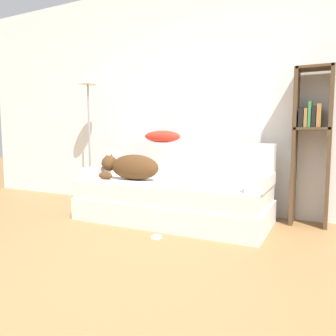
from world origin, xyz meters
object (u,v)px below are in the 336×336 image
Objects in this scene: couch at (172,202)px; laptop at (176,182)px; dog at (131,167)px; floor_lamp at (88,97)px; power_adapter at (156,237)px; throw_pillow at (162,136)px; bookshelf at (312,137)px.

laptop is at bearing -44.41° from couch.
dog is 2.18× the size of laptop.
laptop is 0.19× the size of floor_lamp.
couch is 0.58m from dog.
dog is 10.38× the size of power_adapter.
couch is 29.07× the size of power_adapter.
throw_pillow is (-0.31, 0.37, 0.67)m from couch.
couch is 2.80× the size of dog.
couch is 0.83m from throw_pillow.
throw_pillow is 1.36m from power_adapter.
power_adapter is at bearing -41.31° from dog.
dog is at bearing 138.69° from power_adapter.
couch is 0.63m from power_adapter.
couch reaches higher than power_adapter.
bookshelf reaches higher than dog.
floor_lamp is at bearing -176.44° from bookshelf.
laptop is at bearing -49.26° from throw_pillow.
bookshelf is at bearing 3.42° from throw_pillow.
bookshelf is at bearing 17.09° from dog.
bookshelf is 22.87× the size of power_adapter.
floor_lamp is at bearing 165.78° from laptop.
laptop is 0.75m from throw_pillow.
laptop is 4.75× the size of power_adapter.
floor_lamp reaches higher than couch.
laptop is at bearing -15.47° from floor_lamp.
throw_pillow reaches higher than couch.
dog is at bearing -171.95° from couch.
laptop reaches higher than power_adapter.
power_adapter is (0.44, -0.96, -0.86)m from throw_pillow.
couch is 1.27× the size of bookshelf.
couch is 4.31× the size of throw_pillow.
dog is 0.41× the size of floor_lamp.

